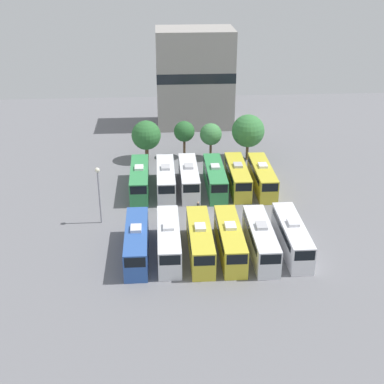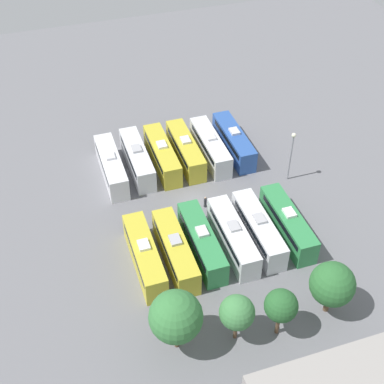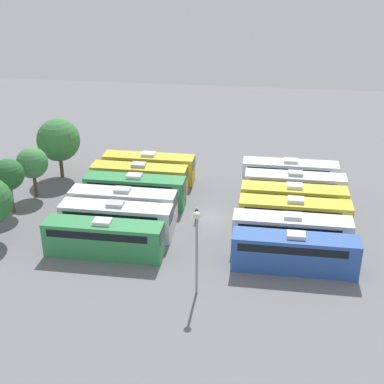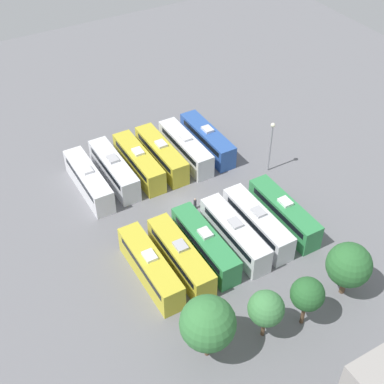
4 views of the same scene
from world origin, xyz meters
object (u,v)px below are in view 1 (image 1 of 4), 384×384
(light_pole, at_px, (99,186))
(tree_0, at_px, (146,135))
(tree_3, at_px, (248,131))
(tree_2, at_px, (211,134))
(bus_6, at_px, (140,178))
(tree_1, at_px, (184,132))
(depot_building, at_px, (195,77))
(bus_8, at_px, (189,177))
(bus_2, at_px, (200,240))
(bus_9, at_px, (215,177))
(bus_4, at_px, (261,239))
(bus_11, at_px, (262,176))
(bus_3, at_px, (230,239))
(bus_7, at_px, (166,178))
(bus_5, at_px, (292,235))
(worker_person, at_px, (198,208))
(bus_10, at_px, (238,176))
(bus_0, at_px, (137,241))
(bus_1, at_px, (169,239))

(light_pole, relative_size, tree_0, 1.14)
(tree_3, bearing_deg, tree_2, 171.54)
(bus_6, xyz_separation_m, tree_1, (6.93, 12.19, 2.55))
(tree_2, xyz_separation_m, depot_building, (-1.33, 17.77, 4.89))
(bus_8, xyz_separation_m, tree_2, (4.19, 11.38, 2.26))
(bus_2, bearing_deg, bus_9, 78.50)
(light_pole, distance_m, tree_0, 21.28)
(bus_4, height_order, bus_11, same)
(light_pole, height_order, tree_1, light_pole)
(bus_3, relative_size, depot_building, 0.62)
(tree_3, bearing_deg, bus_8, -133.53)
(bus_4, bearing_deg, bus_6, 128.52)
(bus_3, bearing_deg, light_pole, 151.93)
(bus_3, relative_size, tree_3, 1.48)
(bus_7, xyz_separation_m, depot_building, (6.12, 29.33, 7.14))
(tree_1, bearing_deg, bus_8, -90.01)
(bus_2, height_order, bus_11, same)
(depot_building, bearing_deg, bus_3, -89.14)
(tree_1, bearing_deg, bus_11, -50.37)
(bus_4, relative_size, bus_11, 1.00)
(depot_building, bearing_deg, tree_0, -116.46)
(bus_5, distance_m, bus_7, 21.89)
(bus_5, height_order, bus_7, same)
(bus_4, height_order, bus_7, same)
(bus_7, xyz_separation_m, tree_1, (3.26, 12.33, 2.55))
(tree_3, bearing_deg, tree_1, 170.70)
(bus_11, bearing_deg, tree_2, 117.73)
(tree_2, bearing_deg, bus_2, -97.90)
(bus_7, height_order, worker_person, bus_7)
(bus_11, relative_size, depot_building, 0.62)
(bus_11, bearing_deg, bus_2, -120.88)
(bus_5, relative_size, light_pole, 1.47)
(bus_7, distance_m, bus_10, 10.17)
(bus_0, distance_m, tree_1, 30.25)
(bus_0, bearing_deg, light_pole, 120.57)
(tree_1, bearing_deg, depot_building, 80.46)
(bus_0, height_order, bus_1, same)
(bus_1, distance_m, bus_6, 17.36)
(bus_11, bearing_deg, tree_0, 144.69)
(tree_2, bearing_deg, bus_7, -122.80)
(bus_3, relative_size, worker_person, 6.75)
(worker_person, relative_size, light_pole, 0.22)
(bus_9, distance_m, depot_building, 30.33)
(light_pole, distance_m, tree_2, 25.98)
(bus_7, xyz_separation_m, bus_8, (3.26, 0.18, 0.00))
(bus_8, height_order, bus_9, same)
(bus_3, height_order, tree_0, tree_0)
(bus_2, relative_size, bus_5, 1.00)
(bus_9, height_order, bus_11, same)
(bus_4, xyz_separation_m, light_pole, (-18.54, 8.25, 3.28))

